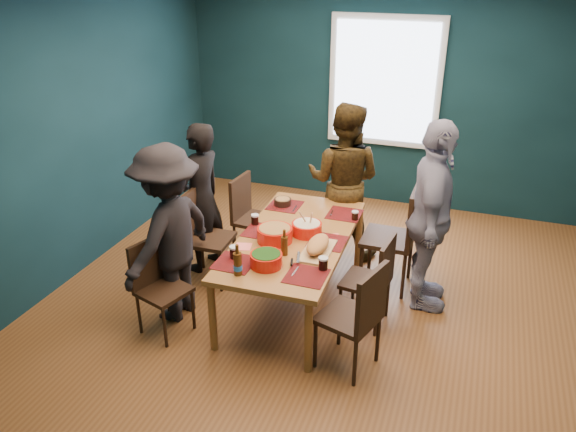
% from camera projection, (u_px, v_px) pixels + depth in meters
% --- Properties ---
extents(room, '(5.01, 5.01, 2.71)m').
position_uv_depth(room, '(337.00, 152.00, 4.93)').
color(room, brown).
rests_on(room, ground).
extents(dining_table, '(0.97, 1.86, 0.70)m').
position_uv_depth(dining_table, '(294.00, 243.00, 4.96)').
color(dining_table, '#9F5F2F').
rests_on(dining_table, floor).
extents(chair_left_far, '(0.44, 0.44, 0.89)m').
position_uv_depth(chair_left_far, '(249.00, 211.00, 5.85)').
color(chair_left_far, black).
rests_on(chair_left_far, floor).
extents(chair_left_mid, '(0.43, 0.43, 0.92)m').
position_uv_depth(chair_left_mid, '(201.00, 230.00, 5.41)').
color(chair_left_mid, black).
rests_on(chair_left_mid, floor).
extents(chair_left_near, '(0.47, 0.47, 0.83)m').
position_uv_depth(chair_left_near, '(157.00, 280.00, 4.69)').
color(chair_left_near, black).
rests_on(chair_left_near, floor).
extents(chair_right_far, '(0.47, 0.47, 1.04)m').
position_uv_depth(chair_right_far, '(399.00, 231.00, 5.24)').
color(chair_right_far, black).
rests_on(chair_right_far, floor).
extents(chair_right_mid, '(0.42, 0.42, 0.84)m').
position_uv_depth(chair_right_mid, '(375.00, 275.00, 4.74)').
color(chair_right_mid, black).
rests_on(chair_right_mid, floor).
extents(chair_right_near, '(0.52, 0.52, 0.92)m').
position_uv_depth(chair_right_near, '(359.00, 312.00, 4.19)').
color(chair_right_near, black).
rests_on(chair_right_near, floor).
extents(person_far_left, '(0.48, 0.63, 1.53)m').
position_uv_depth(person_far_left, '(201.00, 198.00, 5.53)').
color(person_far_left, black).
rests_on(person_far_left, floor).
extents(person_back, '(0.81, 0.64, 1.64)m').
position_uv_depth(person_back, '(344.00, 181.00, 5.80)').
color(person_back, black).
rests_on(person_back, floor).
extents(person_right, '(0.54, 1.07, 1.75)m').
position_uv_depth(person_right, '(431.00, 218.00, 4.87)').
color(person_right, white).
rests_on(person_right, floor).
extents(person_near_left, '(0.74, 1.11, 1.59)m').
position_uv_depth(person_near_left, '(169.00, 234.00, 4.76)').
color(person_near_left, black).
rests_on(person_near_left, floor).
extents(bowl_salad, '(0.31, 0.31, 0.13)m').
position_uv_depth(bowl_salad, '(275.00, 234.00, 4.83)').
color(bowl_salad, red).
rests_on(bowl_salad, dining_table).
extents(bowl_dumpling, '(0.27, 0.27, 0.25)m').
position_uv_depth(bowl_dumpling, '(307.00, 228.00, 4.95)').
color(bowl_dumpling, red).
rests_on(bowl_dumpling, dining_table).
extents(bowl_herbs, '(0.26, 0.26, 0.11)m').
position_uv_depth(bowl_herbs, '(266.00, 259.00, 4.45)').
color(bowl_herbs, red).
rests_on(bowl_herbs, dining_table).
extents(cutting_board, '(0.27, 0.56, 0.12)m').
position_uv_depth(cutting_board, '(318.00, 246.00, 4.66)').
color(cutting_board, tan).
rests_on(cutting_board, dining_table).
extents(small_bowl, '(0.17, 0.17, 0.07)m').
position_uv_depth(small_bowl, '(283.00, 202.00, 5.53)').
color(small_bowl, black).
rests_on(small_bowl, dining_table).
extents(beer_bottle_a, '(0.07, 0.07, 0.26)m').
position_uv_depth(beer_bottle_a, '(238.00, 264.00, 4.32)').
color(beer_bottle_a, '#41230B').
rests_on(beer_bottle_a, dining_table).
extents(beer_bottle_b, '(0.06, 0.06, 0.23)m').
position_uv_depth(beer_bottle_b, '(284.00, 245.00, 4.60)').
color(beer_bottle_b, '#41230B').
rests_on(beer_bottle_b, dining_table).
extents(cola_glass_a, '(0.08, 0.08, 0.11)m').
position_uv_depth(cola_glass_a, '(234.00, 252.00, 4.56)').
color(cola_glass_a, black).
rests_on(cola_glass_a, dining_table).
extents(cola_glass_b, '(0.08, 0.08, 0.11)m').
position_uv_depth(cola_glass_b, '(323.00, 263.00, 4.40)').
color(cola_glass_b, black).
rests_on(cola_glass_b, dining_table).
extents(cola_glass_c, '(0.06, 0.06, 0.09)m').
position_uv_depth(cola_glass_c, '(355.00, 215.00, 5.22)').
color(cola_glass_c, black).
rests_on(cola_glass_c, dining_table).
extents(cola_glass_d, '(0.07, 0.07, 0.10)m').
position_uv_depth(cola_glass_d, '(255.00, 219.00, 5.13)').
color(cola_glass_d, black).
rests_on(cola_glass_d, dining_table).
extents(napkin_a, '(0.18, 0.18, 0.00)m').
position_uv_depth(napkin_a, '(332.00, 237.00, 4.92)').
color(napkin_a, '#F97068').
rests_on(napkin_a, dining_table).
extents(napkin_b, '(0.16, 0.16, 0.00)m').
position_uv_depth(napkin_b, '(243.00, 247.00, 4.76)').
color(napkin_b, '#F97068').
rests_on(napkin_b, dining_table).
extents(napkin_c, '(0.13, 0.13, 0.00)m').
position_uv_depth(napkin_c, '(314.00, 281.00, 4.27)').
color(napkin_c, '#F97068').
rests_on(napkin_c, dining_table).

